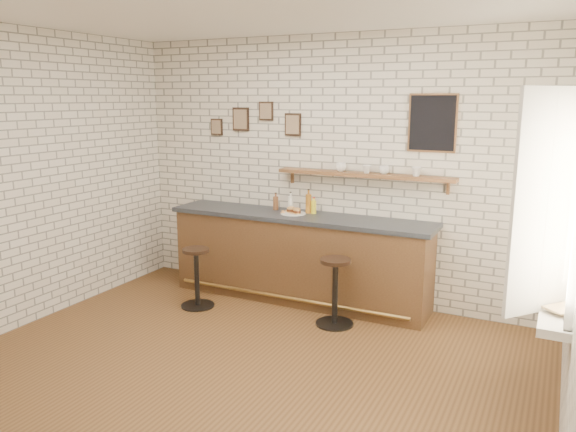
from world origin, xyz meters
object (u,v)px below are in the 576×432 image
book_upper (553,304)px  bitters_bottle_brown (276,203)px  shelf_cup_c (384,170)px  ciabatta_sandwich (294,210)px  shelf_cup_a (341,167)px  shelf_cup_b (367,169)px  shelf_cup_d (416,172)px  bitters_bottle_amber (308,203)px  bitters_bottle_white (291,203)px  book_lower (553,307)px  bar_stool_left (197,276)px  sandwich_plate (293,213)px  bar_stool_right (335,290)px  condiment_bottle_yellow (314,207)px  bar_counter (299,257)px

book_upper → bitters_bottle_brown: bearing=-169.7°
shelf_cup_c → book_upper: shelf_cup_c is taller
ciabatta_sandwich → shelf_cup_a: (0.48, 0.20, 0.49)m
ciabatta_sandwich → shelf_cup_b: bearing=14.6°
shelf_cup_c → shelf_cup_d: bearing=-59.2°
bitters_bottle_amber → shelf_cup_a: size_ratio=2.28×
shelf_cup_b → book_upper: size_ratio=0.43×
bitters_bottle_brown → bitters_bottle_amber: bitters_bottle_amber is taller
bitters_bottle_white → book_lower: size_ratio=0.94×
bitters_bottle_amber → bar_stool_left: bearing=-139.5°
shelf_cup_c → book_upper: bearing=-106.2°
sandwich_plate → bitters_bottle_amber: 0.21m
shelf_cup_c → book_upper: size_ratio=0.53×
bar_stool_right → shelf_cup_a: (-0.24, 0.71, 1.17)m
sandwich_plate → shelf_cup_a: shelf_cup_a is taller
book_upper → ciabatta_sandwich: bearing=-170.5°
bitters_bottle_white → condiment_bottle_yellow: 0.29m
bitters_bottle_amber → shelf_cup_a: shelf_cup_a is taller
bar_stool_left → book_lower: size_ratio=2.75×
ciabatta_sandwich → bitters_bottle_brown: bitters_bottle_brown is taller
sandwich_plate → bar_stool_right: 1.09m
sandwich_plate → shelf_cup_c: bearing=11.6°
bar_stool_left → book_upper: bearing=-15.0°
bar_counter → bitters_bottle_white: bitters_bottle_white is taller
bitters_bottle_brown → sandwich_plate: bearing=-23.7°
bitters_bottle_white → shelf_cup_c: bearing=3.9°
bitters_bottle_brown → condiment_bottle_yellow: bearing=-0.0°
ciabatta_sandwich → shelf_cup_a: bearing=22.9°
bitters_bottle_brown → bar_counter: bearing=-19.1°
condiment_bottle_yellow → ciabatta_sandwich: bearing=-145.4°
bitters_bottle_amber → shelf_cup_a: (0.36, 0.07, 0.42)m
condiment_bottle_yellow → shelf_cup_c: shelf_cup_c is taller
bar_counter → book_upper: size_ratio=14.16×
book_lower → bar_stool_right: bearing=139.8°
bar_counter → shelf_cup_d: 1.65m
sandwich_plate → book_lower: 3.21m
shelf_cup_a → book_lower: 2.99m
condiment_bottle_yellow → bar_stool_left: (-1.05, -0.84, -0.73)m
bitters_bottle_brown → book_lower: (3.03, -1.80, -0.15)m
shelf_cup_d → bitters_bottle_white: bearing=148.8°
condiment_bottle_yellow → bar_stool_right: condiment_bottle_yellow is taller
bar_counter → bitters_bottle_brown: size_ratio=15.16×
bar_stool_right → shelf_cup_d: bearing=49.7°
bitters_bottle_white → shelf_cup_c: (1.08, 0.07, 0.44)m
bitters_bottle_brown → bar_stool_right: 1.40m
bar_stool_left → shelf_cup_a: (1.34, 0.92, 1.19)m
ciabatta_sandwich → shelf_cup_c: (0.98, 0.20, 0.49)m
sandwich_plate → shelf_cup_d: shelf_cup_d is taller
bitters_bottle_brown → bar_stool_right: bearing=-32.1°
sandwich_plate → bitters_bottle_brown: (-0.29, 0.13, 0.08)m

